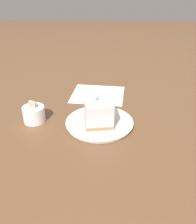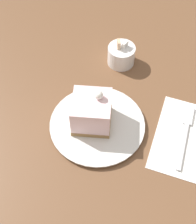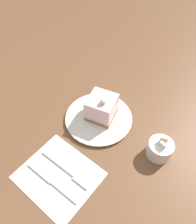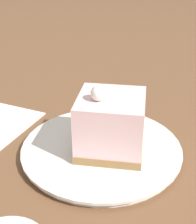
# 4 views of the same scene
# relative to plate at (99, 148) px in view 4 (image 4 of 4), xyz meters

# --- Properties ---
(ground_plane) EXTENTS (4.00, 4.00, 0.00)m
(ground_plane) POSITION_rel_plate_xyz_m (-0.00, 0.03, -0.01)
(ground_plane) COLOR brown
(plate) EXTENTS (0.23, 0.23, 0.01)m
(plate) POSITION_rel_plate_xyz_m (0.00, 0.00, 0.00)
(plate) COLOR silver
(plate) RESTS_ON ground_plane
(cake_slice) EXTENTS (0.10, 0.10, 0.10)m
(cake_slice) POSITION_rel_plate_xyz_m (-0.02, 0.00, 0.04)
(cake_slice) COLOR #9E7547
(cake_slice) RESTS_ON plate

